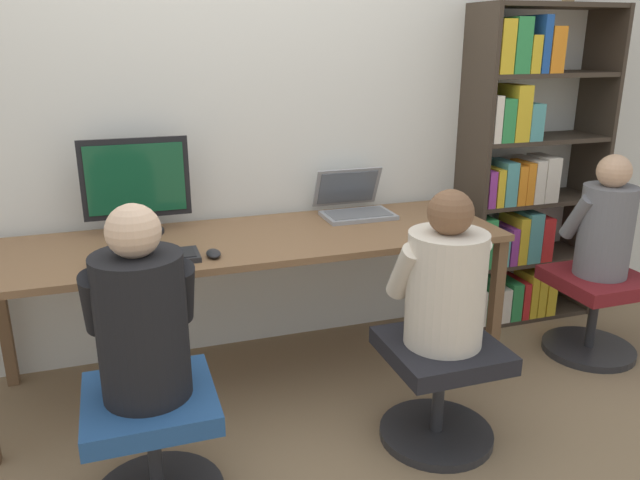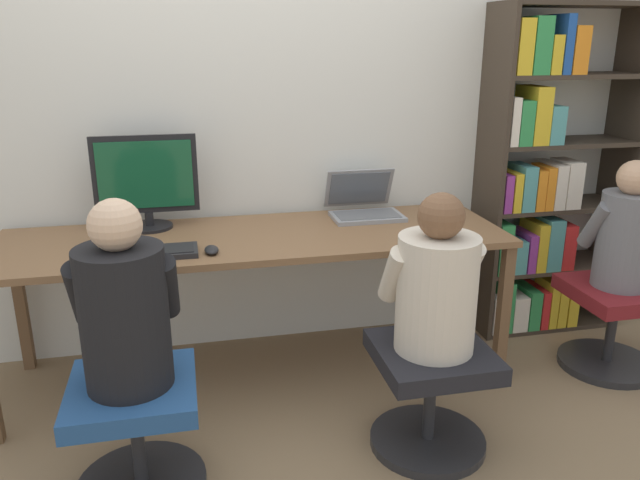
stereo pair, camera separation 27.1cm
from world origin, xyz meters
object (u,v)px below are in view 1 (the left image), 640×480
object	(u,v)px
office_chair_side	(594,307)
person_at_monitor	(141,315)
bookshelf	(519,182)
laptop	(354,206)
office_chair_left	(153,439)
person_near_shelf	(606,223)
person_at_laptop	(445,280)
desktop_monitor	(137,187)
office_chair_right	(439,382)
keyboard	(145,259)

from	to	relation	value
office_chair_side	person_at_monitor	bearing A→B (deg)	-169.44
person_at_monitor	bookshelf	world-z (taller)	bookshelf
laptop	office_chair_left	world-z (taller)	laptop
person_near_shelf	person_at_laptop	bearing A→B (deg)	-160.15
person_at_monitor	person_near_shelf	distance (m)	2.27
office_chair_left	desktop_monitor	bearing A→B (deg)	86.92
bookshelf	office_chair_side	world-z (taller)	bookshelf
office_chair_left	bookshelf	distance (m)	2.34
desktop_monitor	office_chair_right	bearing A→B (deg)	-40.95
laptop	office_chair_left	bearing A→B (deg)	-139.80
desktop_monitor	office_chair_left	xyz separation A→B (m)	(-0.05, -0.94, -0.67)
keyboard	bookshelf	distance (m)	2.07
person_at_monitor	person_near_shelf	world-z (taller)	person_at_monitor
person_at_monitor	person_at_laptop	bearing A→B (deg)	0.91
person_at_monitor	office_chair_side	xyz separation A→B (m)	(2.23, 0.42, -0.46)
office_chair_side	person_near_shelf	world-z (taller)	person_near_shelf
keyboard	office_chair_side	xyz separation A→B (m)	(2.18, -0.12, -0.47)
keyboard	office_chair_side	distance (m)	2.24
office_chair_right	person_at_laptop	size ratio (longest dim) A/B	0.76
keyboard	office_chair_left	bearing A→B (deg)	-94.83
office_chair_side	person_near_shelf	size ratio (longest dim) A/B	0.76
keyboard	office_chair_left	xyz separation A→B (m)	(-0.05, -0.54, -0.47)
bookshelf	office_chair_side	distance (m)	0.77
office_chair_left	person_near_shelf	bearing A→B (deg)	10.80
laptop	office_chair_side	world-z (taller)	laptop
desktop_monitor	keyboard	size ratio (longest dim) A/B	1.11
desktop_monitor	person_at_laptop	distance (m)	1.42
person_at_laptop	person_near_shelf	bearing A→B (deg)	19.85
office_chair_side	office_chair_left	bearing A→B (deg)	-169.32
desktop_monitor	person_near_shelf	size ratio (longest dim) A/B	0.78
keyboard	person_at_monitor	xyz separation A→B (m)	(-0.05, -0.53, -0.01)
bookshelf	desktop_monitor	bearing A→B (deg)	179.71
desktop_monitor	person_near_shelf	xyz separation A→B (m)	(2.18, -0.52, -0.23)
keyboard	office_chair_right	bearing A→B (deg)	-26.01
bookshelf	person_near_shelf	bearing A→B (deg)	-73.31
keyboard	person_near_shelf	xyz separation A→B (m)	(2.18, -0.11, -0.02)
desktop_monitor	person_near_shelf	distance (m)	2.25
desktop_monitor	laptop	distance (m)	1.06
laptop	person_near_shelf	size ratio (longest dim) A/B	0.57
office_chair_right	office_chair_side	distance (m)	1.18
office_chair_left	person_at_laptop	xyz separation A→B (m)	(1.11, 0.02, 0.44)
person_near_shelf	bookshelf	bearing A→B (deg)	106.69
office_chair_right	office_chair_side	size ratio (longest dim) A/B	1.00
person_at_monitor	bookshelf	distance (m)	2.28
desktop_monitor	office_chair_side	xyz separation A→B (m)	(2.18, -0.52, -0.67)
keyboard	office_chair_side	bearing A→B (deg)	-3.12
office_chair_left	person_at_laptop	bearing A→B (deg)	1.17
person_near_shelf	laptop	bearing A→B (deg)	155.88
office_chair_left	person_near_shelf	size ratio (longest dim) A/B	0.76
person_at_monitor	bookshelf	size ratio (longest dim) A/B	0.38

